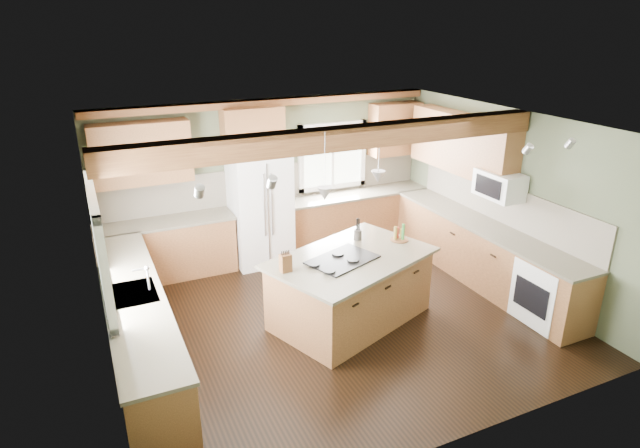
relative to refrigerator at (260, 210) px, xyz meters
name	(u,v)px	position (x,y,z in m)	size (l,w,h in m)	color
floor	(335,317)	(0.30, -2.12, -0.90)	(5.60, 5.60, 0.00)	black
ceiling	(337,125)	(0.30, -2.12, 1.70)	(5.60, 5.60, 0.00)	silver
wall_back	(269,177)	(0.30, 0.38, 0.40)	(5.60, 5.60, 0.00)	#4D573E
wall_left	(99,269)	(-2.50, -2.12, 0.40)	(5.00, 5.00, 0.00)	#4D573E
wall_right	(507,198)	(3.10, -2.12, 0.40)	(5.00, 5.00, 0.00)	#4D573E
ceiling_beam	(341,138)	(0.30, -2.23, 1.57)	(5.55, 0.26, 0.26)	#4D2716
soffit_trim	(269,103)	(0.30, 0.28, 1.64)	(5.55, 0.20, 0.10)	#4D2716
backsplash_back	(270,183)	(0.30, 0.36, 0.31)	(5.58, 0.03, 0.58)	brown
backsplash_right	(503,203)	(3.08, -2.07, 0.31)	(0.03, 3.70, 0.58)	brown
base_cab_back_left	(168,250)	(-1.49, 0.08, -0.46)	(2.02, 0.60, 0.88)	brown
counter_back_left	(165,222)	(-1.49, 0.08, 0.00)	(2.06, 0.64, 0.04)	#443D32
base_cab_back_right	(355,218)	(1.79, 0.08, -0.46)	(2.62, 0.60, 0.88)	brown
counter_back_right	(356,194)	(1.79, 0.08, 0.00)	(2.66, 0.64, 0.04)	#443D32
base_cab_left	(138,330)	(-2.20, -2.07, -0.46)	(0.60, 3.70, 0.88)	brown
counter_left	(133,294)	(-2.20, -2.07, 0.00)	(0.64, 3.74, 0.04)	#443D32
base_cab_right	(482,254)	(2.80, -2.07, -0.46)	(0.60, 3.70, 0.88)	brown
counter_right	(485,226)	(2.80, -2.07, 0.00)	(0.64, 3.74, 0.04)	#443D32
upper_cab_back_left	(141,153)	(-1.69, 0.21, 1.05)	(1.40, 0.35, 0.90)	brown
upper_cab_over_fridge	(253,130)	(0.00, 0.21, 1.25)	(0.96, 0.35, 0.70)	brown
upper_cab_right	(462,144)	(2.92, -1.22, 1.05)	(0.35, 2.20, 0.90)	brown
upper_cab_back_corner	(395,129)	(2.60, 0.21, 1.05)	(0.90, 0.35, 0.90)	brown
window_left	(98,245)	(-2.48, -2.07, 0.65)	(0.04, 1.60, 1.05)	white
window_back	(332,156)	(1.45, 0.36, 0.65)	(1.10, 0.04, 1.00)	white
sink	(133,294)	(-2.20, -2.07, 0.01)	(0.50, 0.65, 0.03)	#262628
faucet	(148,279)	(-2.02, -2.07, 0.15)	(0.02, 0.02, 0.28)	#B2B2B7
dishwasher	(158,399)	(-2.19, -3.37, -0.47)	(0.60, 0.60, 0.84)	white
oven	(548,292)	(2.79, -3.37, -0.47)	(0.60, 0.72, 0.84)	white
microwave	(499,185)	(2.88, -2.17, 0.65)	(0.40, 0.70, 0.38)	white
pendant_left	(325,194)	(0.00, -2.41, 0.98)	(0.18, 0.18, 0.16)	#B2B2B7
pendant_right	(378,177)	(0.92, -2.06, 0.98)	(0.18, 0.18, 0.16)	#B2B2B7
refrigerator	(260,210)	(0.00, 0.00, 0.00)	(0.90, 0.74, 1.80)	white
island	(350,290)	(0.46, -2.23, -0.46)	(1.96, 1.20, 0.88)	brown
island_top	(351,258)	(0.46, -2.23, 0.00)	(2.09, 1.33, 0.04)	#443D32
cooktop	(342,260)	(0.31, -2.29, 0.03)	(0.85, 0.57, 0.02)	black
knife_block	(286,263)	(-0.45, -2.28, 0.13)	(0.13, 0.10, 0.22)	brown
utensil_crock	(358,235)	(0.81, -1.78, 0.09)	(0.11, 0.11, 0.14)	#403A33
bottle_tray	(400,233)	(1.32, -2.04, 0.13)	(0.24, 0.24, 0.22)	brown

